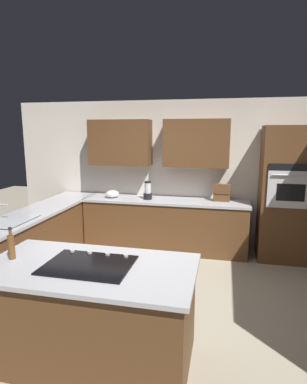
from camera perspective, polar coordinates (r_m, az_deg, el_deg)
name	(u,v)px	position (r m, az deg, el deg)	size (l,w,h in m)	color
ground_plane	(147,298)	(4.19, -1.12, -18.58)	(14.00, 14.00, 0.00)	#9E937F
wall_back	(170,166)	(5.69, 2.98, 4.76)	(6.00, 0.44, 2.60)	silver
lower_cabinets_back	(165,226)	(5.59, 2.08, -6.09)	(2.80, 0.60, 0.86)	brown
countertop_back	(165,201)	(5.48, 2.11, -1.58)	(2.84, 0.64, 0.04)	#B2B2B7
lower_cabinets_side	(40,240)	(5.16, -19.83, -8.20)	(0.60, 2.90, 0.86)	brown
countertop_side	(37,212)	(5.04, -20.16, -3.35)	(0.64, 2.94, 0.04)	#B2B2B7
island_base	(91,314)	(3.12, -11.27, -20.79)	(1.80, 0.91, 0.86)	brown
island_top	(89,268)	(2.91, -11.60, -13.21)	(1.88, 0.99, 0.04)	#B2B2B7
wall_oven	(286,194)	(5.43, 22.77, -0.40)	(0.80, 0.66, 2.15)	brown
sink_unit	(10,220)	(4.56, -24.35, -4.61)	(0.46, 0.70, 0.23)	#515456
cooktop	(89,264)	(2.90, -11.57, -12.67)	(0.76, 0.56, 0.03)	black
blender	(148,192)	(5.47, -1.03, 0.08)	(0.15, 0.15, 0.32)	black
mixing_bowl	(112,194)	(5.67, -7.42, -0.34)	(0.24, 0.24, 0.13)	white
spice_rack	(222,193)	(5.43, 12.17, -0.14)	(0.28, 0.11, 0.29)	brown
oil_bottle	(11,246)	(3.22, -24.22, -8.90)	(0.06, 0.06, 0.30)	brown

